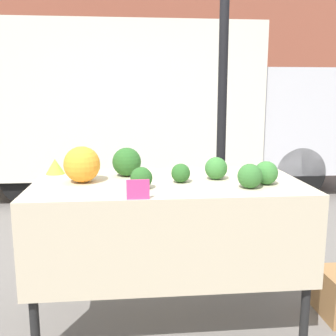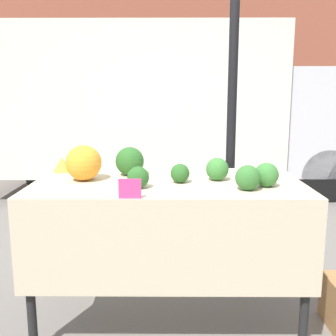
# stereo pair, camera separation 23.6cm
# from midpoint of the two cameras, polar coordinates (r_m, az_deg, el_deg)

# --- Properties ---
(ground_plane) EXTENTS (40.00, 40.00, 0.00)m
(ground_plane) POSITION_cam_midpoint_polar(r_m,az_deg,el_deg) (2.72, -2.66, -20.91)
(ground_plane) COLOR slate
(building_facade) EXTENTS (16.00, 0.60, 4.89)m
(building_facade) POSITION_cam_midpoint_polar(r_m,az_deg,el_deg) (11.21, -5.08, 15.88)
(building_facade) COLOR brown
(building_facade) RESTS_ON ground_plane
(tent_pole) EXTENTS (0.07, 0.07, 2.22)m
(tent_pole) POSITION_cam_midpoint_polar(r_m,az_deg,el_deg) (3.02, 5.54, 4.68)
(tent_pole) COLOR black
(tent_pole) RESTS_ON ground_plane
(parked_truck) EXTENTS (5.40, 1.85, 2.33)m
(parked_truck) POSITION_cam_midpoint_polar(r_m,az_deg,el_deg) (5.92, -3.90, 8.97)
(parked_truck) COLOR silver
(parked_truck) RESTS_ON ground_plane
(market_table) EXTENTS (1.61, 0.84, 0.91)m
(market_table) POSITION_cam_midpoint_polar(r_m,az_deg,el_deg) (2.34, -2.74, -5.29)
(market_table) COLOR beige
(market_table) RESTS_ON ground_plane
(orange_cauliflower) EXTENTS (0.22, 0.22, 0.22)m
(orange_cauliflower) POSITION_cam_midpoint_polar(r_m,az_deg,el_deg) (2.40, -15.16, 0.47)
(orange_cauliflower) COLOR orange
(orange_cauliflower) RESTS_ON market_table
(romanesco_head) EXTENTS (0.12, 0.12, 0.10)m
(romanesco_head) POSITION_cam_midpoint_polar(r_m,az_deg,el_deg) (2.71, -18.49, 0.19)
(romanesco_head) COLOR #93B238
(romanesco_head) RESTS_ON market_table
(broccoli_head_0) EXTENTS (0.14, 0.14, 0.14)m
(broccoli_head_0) POSITION_cam_midpoint_polar(r_m,az_deg,el_deg) (2.41, 4.23, -0.06)
(broccoli_head_0) COLOR #387533
(broccoli_head_0) RESTS_ON market_table
(broccoli_head_1) EXTENTS (0.18, 0.18, 0.18)m
(broccoli_head_1) POSITION_cam_midpoint_polar(r_m,az_deg,el_deg) (2.53, -8.68, 0.86)
(broccoli_head_1) COLOR #285B23
(broccoli_head_1) RESTS_ON market_table
(broccoli_head_2) EXTENTS (0.11, 0.11, 0.11)m
(broccoli_head_2) POSITION_cam_midpoint_polar(r_m,az_deg,el_deg) (2.32, -1.05, -0.77)
(broccoli_head_2) COLOR #285B23
(broccoli_head_2) RESTS_ON market_table
(broccoli_head_3) EXTENTS (0.14, 0.14, 0.14)m
(broccoli_head_3) POSITION_cam_midpoint_polar(r_m,az_deg,el_deg) (2.31, 11.25, -0.73)
(broccoli_head_3) COLOR #387533
(broccoli_head_3) RESTS_ON market_table
(broccoli_head_4) EXTENTS (0.12, 0.12, 0.12)m
(broccoli_head_4) POSITION_cam_midpoint_polar(r_m,az_deg,el_deg) (2.18, -6.98, -1.49)
(broccoli_head_4) COLOR #285B23
(broccoli_head_4) RESTS_ON market_table
(broccoli_head_5) EXTENTS (0.14, 0.14, 0.14)m
(broccoli_head_5) POSITION_cam_midpoint_polar(r_m,az_deg,el_deg) (2.20, 8.83, -1.20)
(broccoli_head_5) COLOR #336B2D
(broccoli_head_5) RESTS_ON market_table
(price_sign) EXTENTS (0.11, 0.01, 0.10)m
(price_sign) POSITION_cam_midpoint_polar(r_m,az_deg,el_deg) (1.96, -7.82, -3.16)
(price_sign) COLOR #E53D84
(price_sign) RESTS_ON market_table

